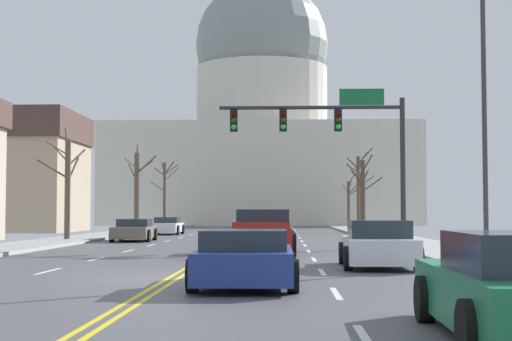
# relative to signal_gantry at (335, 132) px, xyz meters

# --- Properties ---
(ground) EXTENTS (20.00, 180.00, 0.20)m
(ground) POSITION_rel_signal_gantry_xyz_m (-4.76, -15.23, -4.89)
(ground) COLOR #4E4E53
(signal_gantry) EXTENTS (7.91, 0.41, 6.63)m
(signal_gantry) POSITION_rel_signal_gantry_xyz_m (0.00, 0.00, 0.00)
(signal_gantry) COLOR #28282D
(signal_gantry) RESTS_ON ground
(street_lamp_right) EXTENTS (2.41, 0.24, 8.44)m
(street_lamp_right) POSITION_rel_signal_gantry_xyz_m (3.14, -11.11, 0.20)
(street_lamp_right) COLOR #333338
(street_lamp_right) RESTS_ON ground
(capitol_building) EXTENTS (35.57, 20.38, 32.03)m
(capitol_building) POSITION_rel_signal_gantry_xyz_m (-4.76, 60.51, 6.61)
(capitol_building) COLOR beige
(capitol_building) RESTS_ON ground
(pickup_truck_near_00) EXTENTS (2.37, 5.35, 1.61)m
(pickup_truck_near_00) POSITION_rel_signal_gantry_xyz_m (-2.97, -4.63, -4.20)
(pickup_truck_near_00) COLOR maroon
(pickup_truck_near_00) RESTS_ON ground
(sedan_near_01) EXTENTS (2.10, 4.24, 1.29)m
(sedan_near_01) POSITION_rel_signal_gantry_xyz_m (0.37, -11.66, -4.31)
(sedan_near_01) COLOR silver
(sedan_near_01) RESTS_ON ground
(sedan_near_02) EXTENTS (2.14, 4.31, 1.16)m
(sedan_near_02) POSITION_rel_signal_gantry_xyz_m (-3.01, -17.26, -4.35)
(sedan_near_02) COLOR navy
(sedan_near_02) RESTS_ON ground
(sedan_oncoming_00) EXTENTS (2.13, 4.27, 1.15)m
(sedan_oncoming_00) POSITION_rel_signal_gantry_xyz_m (-9.95, 7.16, -4.36)
(sedan_oncoming_00) COLOR #6B6056
(sedan_oncoming_00) RESTS_ON ground
(sedan_oncoming_01) EXTENTS (1.97, 4.54, 1.16)m
(sedan_oncoming_01) POSITION_rel_signal_gantry_xyz_m (-10.00, 19.15, -4.36)
(sedan_oncoming_01) COLOR silver
(sedan_oncoming_01) RESTS_ON ground
(flank_building_00) EXTENTS (10.43, 10.04, 9.06)m
(flank_building_00) POSITION_rel_signal_gantry_xyz_m (-23.10, 25.89, -0.31)
(flank_building_00) COLOR tan
(flank_building_00) RESTS_ON ground
(bare_tree_00) EXTENTS (1.15, 2.45, 4.95)m
(bare_tree_00) POSITION_rel_signal_gantry_xyz_m (3.99, 28.54, -2.38)
(bare_tree_00) COLOR #4C3D2D
(bare_tree_00) RESTS_ON ground
(bare_tree_02) EXTENTS (2.06, 2.20, 6.09)m
(bare_tree_02) POSITION_rel_signal_gantry_xyz_m (3.26, 23.74, -1.68)
(bare_tree_02) COLOR brown
(bare_tree_02) RESTS_ON ground
(bare_tree_03) EXTENTS (2.09, 1.80, 5.80)m
(bare_tree_03) POSITION_rel_signal_gantry_xyz_m (-13.24, 6.25, -1.95)
(bare_tree_03) COLOR brown
(bare_tree_03) RESTS_ON ground
(bare_tree_04) EXTENTS (2.34, 1.29, 5.23)m
(bare_tree_04) POSITION_rel_signal_gantry_xyz_m (3.15, 19.50, -2.20)
(bare_tree_04) COLOR #4C3D2D
(bare_tree_04) RESTS_ON ground
(bare_tree_05) EXTENTS (2.29, 2.23, 6.09)m
(bare_tree_05) POSITION_rel_signal_gantry_xyz_m (-12.64, 22.19, -1.80)
(bare_tree_05) COLOR brown
(bare_tree_05) RESTS_ON ground
(bare_tree_06) EXTENTS (2.01, 1.53, 4.94)m
(bare_tree_06) POSITION_rel_signal_gantry_xyz_m (3.93, 39.55, -2.39)
(bare_tree_06) COLOR #4C3D2D
(bare_tree_06) RESTS_ON ground
(bare_tree_07) EXTENTS (2.58, 2.14, 6.08)m
(bare_tree_07) POSITION_rel_signal_gantry_xyz_m (-13.06, 38.04, -1.47)
(bare_tree_07) COLOR #4C3D2D
(bare_tree_07) RESTS_ON ground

